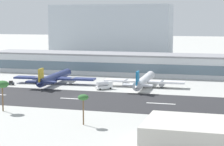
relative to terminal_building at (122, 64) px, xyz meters
The scene contains 13 objects.
ground_plane 83.61m from the terminal_building, 89.73° to the right, with size 1400.00×1400.00×0.00m, color #A8A8A3.
runway_strip 88.86m from the terminal_building, 89.75° to the right, with size 800.00×41.63×0.08m, color #262628.
runway_centreline_dash_4 88.87m from the terminal_building, 89.31° to the right, with size 12.00×1.20×0.01m, color white.
runway_centreline_dash_5 97.27m from the terminal_building, 65.94° to the right, with size 12.00×1.20×0.01m, color white.
terminal_building is the anchor object (origin of this frame).
distant_hotel_block 117.13m from the terminal_building, 109.76° to the left, with size 108.98×28.88×47.15m, color #A8B2BC.
airliner_gold_tail_gate_0 57.22m from the terminal_building, 115.11° to the right, with size 44.91×50.33×10.50m.
airliner_blue_tail_gate_1 54.90m from the terminal_building, 63.71° to the right, with size 41.43×49.83×10.39m.
service_fuel_truck_0 61.46m from the terminal_building, 83.73° to the right, with size 7.70×7.99×3.95m.
service_baggage_tug_1 75.72m from the terminal_building, 126.32° to the right, with size 3.54×2.69×2.20m.
palm_tree_0 132.02m from the terminal_building, 80.92° to the right, with size 3.55×3.55×10.16m.
palm_tree_1 120.09m from the terminal_building, 97.42° to the right, with size 5.00×5.00×11.66m.
foreground_hangar 158.98m from the terminal_building, 65.60° to the right, with size 42.30×21.89×7.03m, color #BCB7AD.
Camera 1 is at (66.78, -174.94, 34.52)m, focal length 67.83 mm.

